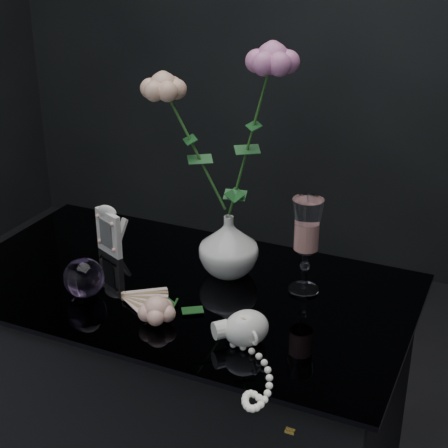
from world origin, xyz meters
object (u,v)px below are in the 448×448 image
at_px(paperweight, 84,278).
at_px(pearl_jar, 246,327).
at_px(wine_glass, 306,246).
at_px(picture_frame, 109,229).
at_px(loose_rose, 157,309).
at_px(vase, 229,245).

distance_m(paperweight, pearl_jar, 0.40).
distance_m(wine_glass, picture_frame, 0.50).
bearing_deg(loose_rose, vase, 75.58).
distance_m(vase, wine_glass, 0.19).
xyz_separation_m(vase, pearl_jar, (0.15, -0.25, -0.04)).
height_order(wine_glass, paperweight, wine_glass).
relative_size(vase, wine_glass, 0.66).
bearing_deg(picture_frame, vase, 29.19).
bearing_deg(pearl_jar, picture_frame, -162.38).
bearing_deg(wine_glass, pearl_jar, -98.71).
relative_size(vase, paperweight, 1.62).
xyz_separation_m(wine_glass, loose_rose, (-0.24, -0.25, -0.08)).
bearing_deg(loose_rose, paperweight, 168.45).
height_order(vase, loose_rose, vase).
xyz_separation_m(vase, wine_glass, (0.19, -0.01, 0.04)).
bearing_deg(vase, loose_rose, -100.70).
bearing_deg(vase, wine_glass, -1.67).
distance_m(picture_frame, pearl_jar, 0.52).
bearing_deg(loose_rose, picture_frame, 135.43).
xyz_separation_m(wine_glass, paperweight, (-0.44, -0.22, -0.07)).
bearing_deg(wine_glass, vase, 178.33).
relative_size(vase, pearl_jar, 0.55).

